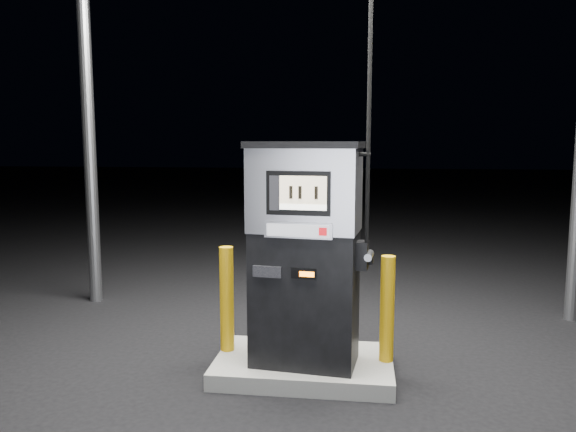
# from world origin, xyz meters

# --- Properties ---
(ground) EXTENTS (80.00, 80.00, 0.00)m
(ground) POSITION_xyz_m (0.00, 0.00, 0.00)
(ground) COLOR black
(ground) RESTS_ON ground
(pump_island) EXTENTS (1.60, 1.00, 0.15)m
(pump_island) POSITION_xyz_m (0.00, 0.00, 0.07)
(pump_island) COLOR slate
(pump_island) RESTS_ON ground
(fuel_dispenser) EXTENTS (1.11, 0.68, 4.06)m
(fuel_dispenser) POSITION_xyz_m (0.02, -0.10, 1.16)
(fuel_dispenser) COLOR black
(fuel_dispenser) RESTS_ON pump_island
(bollard_left) EXTENTS (0.17, 0.17, 0.99)m
(bollard_left) POSITION_xyz_m (-0.74, 0.11, 0.64)
(bollard_left) COLOR #D1990B
(bollard_left) RESTS_ON pump_island
(bollard_right) EXTENTS (0.13, 0.13, 0.96)m
(bollard_right) POSITION_xyz_m (0.74, 0.04, 0.63)
(bollard_right) COLOR #D1990B
(bollard_right) RESTS_ON pump_island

